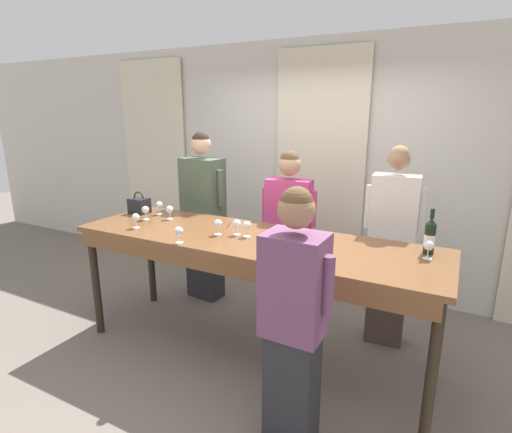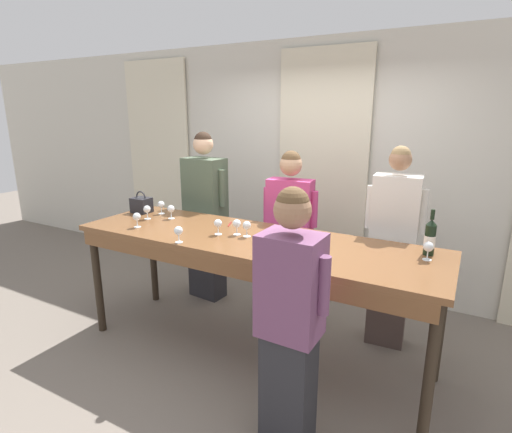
% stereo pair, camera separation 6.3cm
% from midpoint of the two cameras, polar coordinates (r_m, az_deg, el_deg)
% --- Properties ---
extents(ground_plane, '(18.00, 18.00, 0.00)m').
position_cam_midpoint_polar(ground_plane, '(3.66, -0.18, -18.78)').
color(ground_plane, '#70665B').
extents(wall_back, '(12.00, 0.06, 2.80)m').
position_cam_midpoint_polar(wall_back, '(4.64, 10.03, 6.84)').
color(wall_back, beige).
rests_on(wall_back, ground_plane).
extents(curtain_panel_left, '(1.03, 0.03, 2.69)m').
position_cam_midpoint_polar(curtain_panel_left, '(5.82, -13.35, 7.70)').
color(curtain_panel_left, beige).
rests_on(curtain_panel_left, ground_plane).
extents(curtain_panel_center, '(1.03, 0.03, 2.69)m').
position_cam_midpoint_polar(curtain_panel_center, '(4.58, 9.73, 6.06)').
color(curtain_panel_center, beige).
rests_on(curtain_panel_center, ground_plane).
extents(tasting_bar, '(3.00, 0.88, 1.05)m').
position_cam_midpoint_polar(tasting_bar, '(3.21, -0.45, -4.76)').
color(tasting_bar, brown).
rests_on(tasting_bar, ground_plane).
extents(wine_bottle, '(0.08, 0.08, 0.33)m').
position_cam_midpoint_polar(wine_bottle, '(3.04, 24.14, -2.78)').
color(wine_bottle, black).
rests_on(wine_bottle, tasting_bar).
extents(handbag, '(0.18, 0.14, 0.22)m').
position_cam_midpoint_polar(handbag, '(4.11, -15.63, 1.64)').
color(handbag, '#232328').
rests_on(handbag, tasting_bar).
extents(wine_glass_front_left, '(0.07, 0.07, 0.13)m').
position_cam_midpoint_polar(wine_glass_front_left, '(2.94, 23.97, -4.06)').
color(wine_glass_front_left, white).
rests_on(wine_glass_front_left, tasting_bar).
extents(wine_glass_front_mid, '(0.07, 0.07, 0.13)m').
position_cam_midpoint_polar(wine_glass_front_mid, '(2.89, 6.62, -3.19)').
color(wine_glass_front_mid, white).
rests_on(wine_glass_front_mid, tasting_bar).
extents(wine_glass_front_right, '(0.07, 0.07, 0.13)m').
position_cam_midpoint_polar(wine_glass_front_right, '(3.59, -16.18, -0.10)').
color(wine_glass_front_right, white).
rests_on(wine_glass_front_right, tasting_bar).
extents(wine_glass_center_left, '(0.07, 0.07, 0.13)m').
position_cam_midpoint_polar(wine_glass_center_left, '(3.84, -14.85, 0.95)').
color(wine_glass_center_left, white).
rests_on(wine_glass_center_left, tasting_bar).
extents(wine_glass_center_mid, '(0.07, 0.07, 0.13)m').
position_cam_midpoint_polar(wine_glass_center_mid, '(4.00, -12.96, 1.62)').
color(wine_glass_center_mid, white).
rests_on(wine_glass_center_mid, tasting_bar).
extents(wine_glass_center_right, '(0.07, 0.07, 0.13)m').
position_cam_midpoint_polar(wine_glass_center_right, '(3.24, -2.16, -1.09)').
color(wine_glass_center_right, white).
rests_on(wine_glass_center_right, tasting_bar).
extents(wine_glass_back_left, '(0.07, 0.07, 0.13)m').
position_cam_midpoint_polar(wine_glass_back_left, '(3.25, -4.90, -1.07)').
color(wine_glass_back_left, white).
rests_on(wine_glass_back_left, tasting_bar).
extents(wine_glass_back_mid, '(0.07, 0.07, 0.13)m').
position_cam_midpoint_polar(wine_glass_back_mid, '(3.19, -0.75, -1.35)').
color(wine_glass_back_mid, white).
rests_on(wine_glass_back_mid, tasting_bar).
extents(wine_glass_back_right, '(0.07, 0.07, 0.13)m').
position_cam_midpoint_polar(wine_glass_back_right, '(3.10, -10.44, -2.08)').
color(wine_glass_back_right, white).
rests_on(wine_glass_back_right, tasting_bar).
extents(wine_glass_near_host, '(0.07, 0.07, 0.13)m').
position_cam_midpoint_polar(wine_glass_near_host, '(3.80, -11.59, 1.00)').
color(wine_glass_near_host, white).
rests_on(wine_glass_near_host, tasting_bar).
extents(pen, '(0.06, 0.13, 0.01)m').
position_cam_midpoint_polar(pen, '(3.56, -3.26, -1.08)').
color(pen, maroon).
rests_on(pen, tasting_bar).
extents(guest_olive_jacket, '(0.55, 0.30, 1.82)m').
position_cam_midpoint_polar(guest_olive_jacket, '(4.33, -6.80, 0.07)').
color(guest_olive_jacket, '#28282D').
rests_on(guest_olive_jacket, ground_plane).
extents(guest_pink_top, '(0.54, 0.24, 1.68)m').
position_cam_midpoint_polar(guest_pink_top, '(3.87, 5.26, -2.50)').
color(guest_pink_top, '#383D51').
rests_on(guest_pink_top, ground_plane).
extents(guest_cream_sweater, '(0.49, 0.26, 1.76)m').
position_cam_midpoint_polar(guest_cream_sweater, '(3.61, 19.37, -4.20)').
color(guest_cream_sweater, '#473833').
rests_on(guest_cream_sweater, ground_plane).
extents(host_pouring, '(0.46, 0.27, 1.64)m').
position_cam_midpoint_polar(host_pouring, '(2.39, 5.64, -14.67)').
color(host_pouring, '#28282D').
rests_on(host_pouring, ground_plane).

